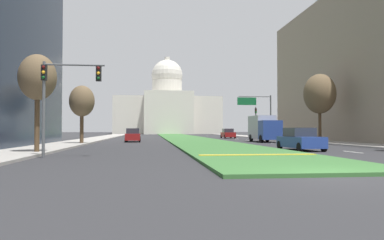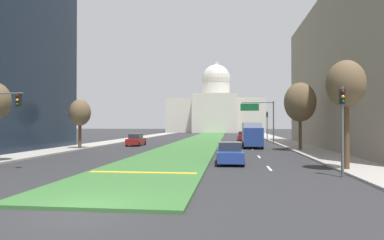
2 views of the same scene
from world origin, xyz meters
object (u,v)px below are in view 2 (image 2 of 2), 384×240
Objects in this scene: street_tree_right_near at (346,86)px; sedan_distant at (243,136)px; traffic_light_near_right at (342,119)px; box_truck_delivery at (252,135)px; overhead_guide_sign at (261,113)px; sedan_lead_stopped at (230,153)px; street_tree_left_mid at (80,113)px; capitol_building at (216,110)px; traffic_light_far_right at (267,122)px; sedan_midblock at (136,140)px; street_tree_right_mid at (300,102)px.

sedan_distant is (-5.06, 39.14, -4.73)m from street_tree_right_near.
traffic_light_near_right is 0.81× the size of box_truck_delivery.
sedan_distant is at bearing 97.37° from street_tree_right_near.
sedan_lead_stopped is at bearing -100.46° from overhead_guide_sign.
capitol_building is at bearing 81.56° from street_tree_left_mid.
traffic_light_near_right is 23.46m from box_truck_delivery.
sedan_lead_stopped is (-7.47, 3.15, -4.73)m from street_tree_right_near.
street_tree_left_mid is (-24.20, -20.56, 1.03)m from traffic_light_far_right.
capitol_building reaches higher than sedan_distant.
capitol_building is at bearing 95.64° from box_truck_delivery.
capitol_building is at bearing 92.99° from sedan_lead_stopped.
traffic_light_far_right is at bearing -37.79° from sedan_distant.
sedan_midblock is 22.56m from sedan_distant.
capitol_building reaches higher than box_truck_delivery.
traffic_light_far_right is (0.00, 38.59, 0.00)m from traffic_light_near_right.
street_tree_right_mid is at bearing -76.37° from sedan_distant.
overhead_guide_sign reaches higher than traffic_light_near_right.
sedan_midblock is 0.71× the size of box_truck_delivery.
traffic_light_far_right is 0.67× the size of street_tree_right_mid.
traffic_light_near_right is at bearing -83.64° from capitol_building.
street_tree_right_near is 16.36m from street_tree_right_mid.
sedan_midblock is (-20.90, 6.28, -4.71)m from street_tree_right_mid.
traffic_light_far_right is at bearing -79.92° from capitol_building.
street_tree_left_mid is at bearing -166.10° from box_truck_delivery.
traffic_light_far_right is at bearing 78.95° from sedan_lead_stopped.
sedan_midblock is (-7.87, -78.24, -7.31)m from capitol_building.
street_tree_right_near is at bearing -22.87° from sedan_lead_stopped.
capitol_building is at bearing 96.36° from traffic_light_near_right.
capitol_building reaches higher than traffic_light_far_right.
traffic_light_far_right reaches higher than box_truck_delivery.
capitol_building is 7.74× the size of sedan_lead_stopped.
street_tree_right_near is (2.67, -29.16, 0.88)m from overhead_guide_sign.
sedan_lead_stopped is 1.02× the size of sedan_distant.
traffic_light_near_right reaches higher than sedan_midblock.
street_tree_right_near is 1.12× the size of box_truck_delivery.
sedan_distant is (-4.01, 41.70, -2.54)m from traffic_light_near_right.
street_tree_right_near reaches higher than street_tree_left_mid.
sedan_distant is (7.51, -61.73, -7.31)m from capitol_building.
street_tree_right_mid reaches higher than box_truck_delivery.
street_tree_left_mid is 1.34× the size of sedan_lead_stopped.
traffic_light_near_right is (11.52, -103.43, -4.77)m from capitol_building.
overhead_guide_sign is at bearing 79.54° from sedan_lead_stopped.
capitol_building is 5.32× the size of overhead_guide_sign.
traffic_light_far_right is at bearing 76.94° from box_truck_delivery.
capitol_building reaches higher than street_tree_right_near.
capitol_building is at bearing 84.26° from sedan_midblock.
street_tree_right_near reaches higher than sedan_distant.
street_tree_left_mid is at bearing -123.87° from sedan_midblock.
overhead_guide_sign is at bearing -103.27° from traffic_light_far_right.
sedan_distant is at bearing 103.47° from overhead_guide_sign.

